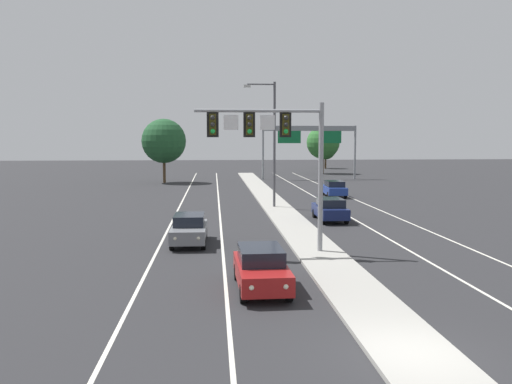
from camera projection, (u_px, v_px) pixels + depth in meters
name	position (u px, v px, depth m)	size (l,w,h in m)	color
ground_plane	(414.00, 357.00, 13.67)	(260.00, 260.00, 0.00)	#28282B
median_island	(300.00, 232.00, 31.51)	(2.40, 110.00, 0.15)	#9E9B93
lane_stripe_oncoming_center	(220.00, 217.00, 38.09)	(0.14, 100.00, 0.01)	silver
lane_stripe_receding_center	(348.00, 216.00, 38.84)	(0.14, 100.00, 0.01)	silver
edge_stripe_left	(174.00, 218.00, 37.83)	(0.14, 100.00, 0.01)	silver
edge_stripe_right	(392.00, 215.00, 39.10)	(0.14, 100.00, 0.01)	silver
overhead_signal_mast	(277.00, 142.00, 25.28)	(6.19, 0.44, 7.20)	gray
street_lamp_median	(272.00, 137.00, 42.41)	(2.58, 0.28, 10.00)	#4C4C51
car_oncoming_red	(261.00, 268.00, 19.73)	(1.91, 4.51, 1.58)	maroon
car_oncoming_grey	(189.00, 229.00, 28.34)	(1.87, 4.49, 1.58)	slate
car_receding_navy	(330.00, 209.00, 36.34)	(1.86, 4.48, 1.58)	#141E4C
car_receding_blue	(334.00, 188.00, 51.55)	(1.91, 4.51, 1.58)	navy
highway_sign_gantry	(309.00, 135.00, 73.51)	(13.28, 0.42, 7.50)	gray
tree_far_right_b	(323.00, 143.00, 85.72)	(5.35, 5.35, 7.74)	#4C3823
tree_far_right_a	(326.00, 150.00, 101.13)	(3.83, 3.83, 5.53)	#4C3823
tree_far_left_c	(164.00, 141.00, 67.70)	(5.68, 5.68, 8.22)	#4C3823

